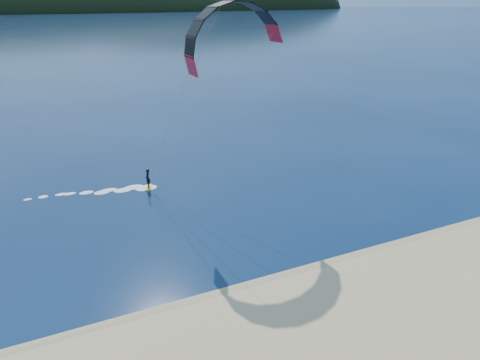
% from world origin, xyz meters
% --- Properties ---
extents(ground, '(1800.00, 1800.00, 0.00)m').
position_xyz_m(ground, '(0.00, 0.00, 0.00)').
color(ground, '#081E3D').
rests_on(ground, ground).
extents(wet_sand, '(220.00, 2.50, 0.10)m').
position_xyz_m(wet_sand, '(0.00, 4.50, 0.05)').
color(wet_sand, '#8D7A52').
rests_on(wet_sand, ground).
extents(headland, '(1200.00, 310.00, 140.00)m').
position_xyz_m(headland, '(0.63, 745.28, 0.00)').
color(headland, black).
rests_on(headland, ground).
extents(kitesurfer_near, '(21.50, 7.96, 15.43)m').
position_xyz_m(kitesurfer_near, '(5.05, 18.14, 11.89)').
color(kitesurfer_near, yellow).
rests_on(kitesurfer_near, ground).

